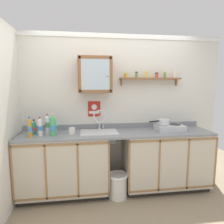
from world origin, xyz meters
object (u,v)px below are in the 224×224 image
object	(u,v)px
bottle_detergent_teal_3	(34,128)
mug	(72,131)
wall_cabinet	(95,75)
bottle_juice_amber_5	(30,128)
bottle_opaque_white_0	(40,127)
sink	(99,133)
trash_bin	(118,185)
hot_plate_stove	(170,127)
bottle_water_blue_4	(55,126)
bottle_soda_green_1	(53,126)
warning_sign	(94,109)
bottle_water_clear_2	(48,125)
saucepan	(163,122)

from	to	relation	value
bottle_detergent_teal_3	mug	size ratio (longest dim) A/B	1.78
mug	wall_cabinet	xyz separation A→B (m)	(0.35, 0.17, 0.80)
wall_cabinet	bottle_juice_amber_5	bearing A→B (deg)	-164.01
bottle_opaque_white_0	sink	bearing A→B (deg)	6.61
trash_bin	bottle_juice_amber_5	bearing A→B (deg)	177.33
hot_plate_stove	bottle_water_blue_4	xyz separation A→B (m)	(-1.76, 0.07, 0.06)
sink	wall_cabinet	distance (m)	0.88
sink	bottle_soda_green_1	world-z (taller)	sink
hot_plate_stove	bottle_juice_amber_5	world-z (taller)	bottle_juice_amber_5
bottle_soda_green_1	bottle_juice_amber_5	world-z (taller)	bottle_soda_green_1
bottle_opaque_white_0	bottle_water_blue_4	xyz separation A→B (m)	(0.17, 0.15, -0.02)
hot_plate_stove	bottle_detergent_teal_3	world-z (taller)	bottle_detergent_teal_3
hot_plate_stove	warning_sign	bearing A→B (deg)	167.38
mug	trash_bin	world-z (taller)	mug
bottle_detergent_teal_3	mug	bearing A→B (deg)	-9.00
bottle_water_clear_2	warning_sign	xyz separation A→B (m)	(0.68, 0.24, 0.19)
warning_sign	sink	bearing A→B (deg)	-76.07
bottle_water_clear_2	bottle_juice_amber_5	bearing A→B (deg)	-142.44
bottle_detergent_teal_3	warning_sign	distance (m)	0.93
hot_plate_stove	bottle_water_clear_2	xyz separation A→B (m)	(-1.85, 0.02, 0.09)
saucepan	wall_cabinet	xyz separation A→B (m)	(-1.05, 0.10, 0.72)
bottle_water_blue_4	trash_bin	size ratio (longest dim) A/B	0.66
saucepan	trash_bin	size ratio (longest dim) A/B	1.01
bottle_water_clear_2	bottle_water_blue_4	world-z (taller)	bottle_water_clear_2
saucepan	bottle_water_blue_4	distance (m)	1.65
saucepan	bottle_water_clear_2	world-z (taller)	bottle_water_clear_2
bottle_water_clear_2	bottle_juice_amber_5	world-z (taller)	bottle_water_clear_2
bottle_water_blue_4	trash_bin	xyz separation A→B (m)	(0.90, -0.27, -0.85)
bottle_juice_amber_5	trash_bin	distance (m)	1.49
sink	bottle_soda_green_1	bearing A→B (deg)	-170.55
wall_cabinet	bottle_opaque_white_0	bearing A→B (deg)	-165.78
saucepan	bottle_opaque_white_0	xyz separation A→B (m)	(-1.83, -0.10, -0.01)
saucepan	wall_cabinet	bearing A→B (deg)	174.55
wall_cabinet	warning_sign	bearing A→B (deg)	94.23
bottle_juice_amber_5	wall_cabinet	bearing A→B (deg)	15.99
hot_plate_stove	bottle_detergent_teal_3	size ratio (longest dim) A/B	1.96
bottle_opaque_white_0	bottle_juice_amber_5	distance (m)	0.14
sink	bottle_detergent_teal_3	xyz separation A→B (m)	(-0.94, 0.01, 0.11)
wall_cabinet	bottle_soda_green_1	bearing A→B (deg)	-160.85
bottle_water_clear_2	bottle_detergent_teal_3	xyz separation A→B (m)	(-0.19, 0.01, -0.04)
bottle_juice_amber_5	mug	xyz separation A→B (m)	(0.55, 0.08, -0.08)
bottle_opaque_white_0	trash_bin	distance (m)	1.39
bottle_detergent_teal_3	trash_bin	size ratio (longest dim) A/B	0.61
bottle_opaque_white_0	bottle_detergent_teal_3	bearing A→B (deg)	135.02
bottle_opaque_white_0	bottle_juice_amber_5	xyz separation A→B (m)	(-0.12, -0.06, 0.01)
bottle_opaque_white_0	bottle_water_clear_2	world-z (taller)	bottle_water_clear_2
bottle_soda_green_1	trash_bin	bearing A→B (deg)	-6.57
sink	bottle_opaque_white_0	distance (m)	0.84
bottle_water_blue_4	bottle_water_clear_2	bearing A→B (deg)	-149.72
bottle_detergent_teal_3	warning_sign	world-z (taller)	warning_sign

